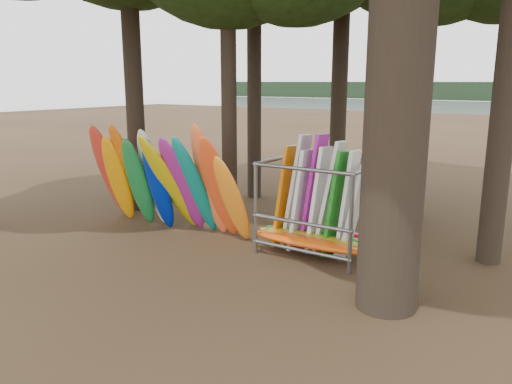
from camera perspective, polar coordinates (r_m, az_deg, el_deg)
The scene contains 3 objects.
ground at distance 11.73m, azimuth -5.42°, elevation -7.83°, with size 120.00×120.00×0.00m, color #47331E.
kayak_row at distance 13.91m, azimuth -10.54°, elevation 1.15°, with size 5.31×2.10×3.19m.
storage_rack at distance 11.96m, azimuth 6.85°, elevation -2.23°, with size 2.98×1.56×2.88m.
Camera 1 is at (6.94, -8.54, 4.07)m, focal length 35.00 mm.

